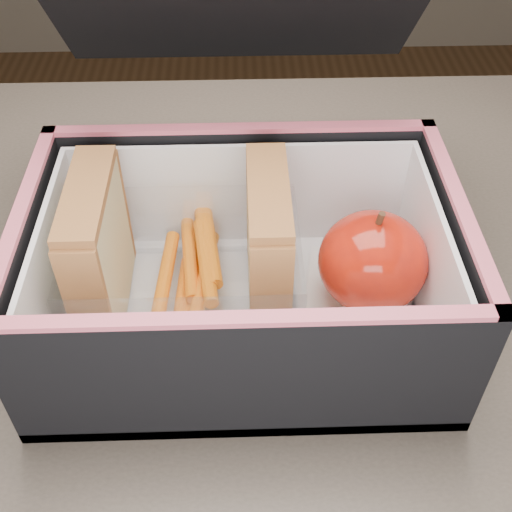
{
  "coord_description": "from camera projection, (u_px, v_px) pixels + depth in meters",
  "views": [
    {
      "loc": [
        0.01,
        -0.33,
        1.15
      ],
      "look_at": [
        0.02,
        0.02,
        0.81
      ],
      "focal_mm": 45.0,
      "sensor_mm": 36.0,
      "label": 1
    }
  ],
  "objects": [
    {
      "name": "lunch_bag",
      "position": [
        243.0,
        258.0,
        0.47
      ],
      "size": [
        0.31,
        0.34,
        0.27
      ],
      "color": "black",
      "rests_on": "kitchen_table"
    },
    {
      "name": "sandwich_right",
      "position": [
        268.0,
        247.0,
        0.47
      ],
      "size": [
        0.03,
        0.1,
        0.11
      ],
      "color": "tan",
      "rests_on": "plastic_tub"
    },
    {
      "name": "plastic_tub",
      "position": [
        186.0,
        272.0,
        0.49
      ],
      "size": [
        0.17,
        0.12,
        0.07
      ],
      "primitive_type": null,
      "color": "white",
      "rests_on": "lunch_bag"
    },
    {
      "name": "carrot_sticks",
      "position": [
        195.0,
        270.0,
        0.51
      ],
      "size": [
        0.05,
        0.14,
        0.03
      ],
      "color": "#CF510A",
      "rests_on": "plastic_tub"
    },
    {
      "name": "kitchen_table",
      "position": [
        237.0,
        394.0,
        0.57
      ],
      "size": [
        1.2,
        0.8,
        0.75
      ],
      "color": "brown",
      "rests_on": "ground"
    },
    {
      "name": "sandwich_left",
      "position": [
        99.0,
        251.0,
        0.47
      ],
      "size": [
        0.03,
        0.1,
        0.11
      ],
      "color": "tan",
      "rests_on": "plastic_tub"
    },
    {
      "name": "paper_napkin",
      "position": [
        358.0,
        291.0,
        0.52
      ],
      "size": [
        0.1,
        0.1,
        0.01
      ],
      "primitive_type": "cube",
      "rotation": [
        0.0,
        0.0,
        -0.18
      ],
      "color": "white",
      "rests_on": "lunch_bag"
    },
    {
      "name": "red_apple",
      "position": [
        373.0,
        262.0,
        0.48
      ],
      "size": [
        0.11,
        0.11,
        0.09
      ],
      "rotation": [
        0.0,
        0.0,
        0.38
      ],
      "color": "maroon",
      "rests_on": "paper_napkin"
    }
  ]
}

